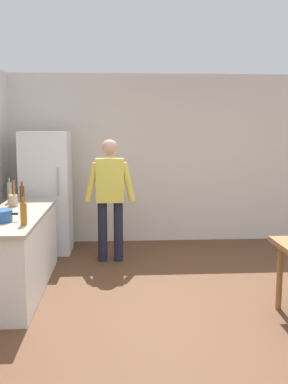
% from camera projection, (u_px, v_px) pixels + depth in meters
% --- Properties ---
extents(ground_plane, '(14.00, 14.00, 0.00)m').
position_uv_depth(ground_plane, '(203.00, 313.00, 4.51)').
color(ground_plane, brown).
extents(wall_back, '(6.40, 0.12, 2.70)m').
position_uv_depth(wall_back, '(169.00, 159.00, 7.28)').
color(wall_back, silver).
rests_on(wall_back, ground_plane).
extents(kitchen_counter, '(0.64, 2.20, 0.90)m').
position_uv_depth(kitchen_counter, '(18.00, 251.00, 5.12)').
color(kitchen_counter, white).
rests_on(kitchen_counter, ground_plane).
extents(refrigerator, '(0.70, 0.67, 1.80)m').
position_uv_depth(refrigerator, '(47.00, 192.00, 6.64)').
color(refrigerator, white).
rests_on(refrigerator, ground_plane).
extents(person, '(0.70, 0.22, 1.70)m').
position_uv_depth(person, '(110.00, 192.00, 6.14)').
color(person, '#1E1E2D').
rests_on(person, ground_plane).
extents(utensil_jar, '(0.11, 0.11, 0.32)m').
position_uv_depth(utensil_jar, '(13.00, 200.00, 5.47)').
color(utensil_jar, tan).
rests_on(utensil_jar, kitchen_counter).
extents(bottle_sauce_red, '(0.06, 0.06, 0.24)m').
position_uv_depth(bottle_sauce_red, '(12.00, 193.00, 5.91)').
color(bottle_sauce_red, '#B22319').
rests_on(bottle_sauce_red, kitchen_counter).
extents(bottle_vinegar_tall, '(0.06, 0.06, 0.32)m').
position_uv_depth(bottle_vinegar_tall, '(10.00, 192.00, 5.71)').
color(bottle_vinegar_tall, gray).
rests_on(bottle_vinegar_tall, kitchen_counter).
extents(bottle_beer_brown, '(0.06, 0.06, 0.26)m').
position_uv_depth(bottle_beer_brown, '(22.00, 193.00, 5.85)').
color(bottle_beer_brown, '#5B3314').
rests_on(bottle_beer_brown, kitchen_counter).
extents(bottle_oil_amber, '(0.06, 0.06, 0.28)m').
position_uv_depth(bottle_oil_amber, '(24.00, 214.00, 4.41)').
color(bottle_oil_amber, '#996619').
rests_on(bottle_oil_amber, kitchen_counter).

